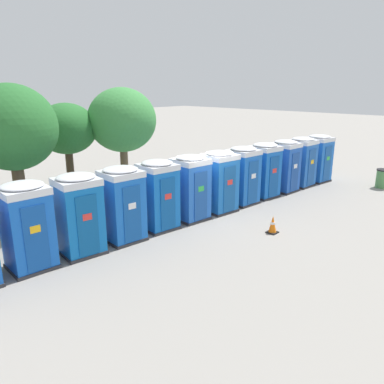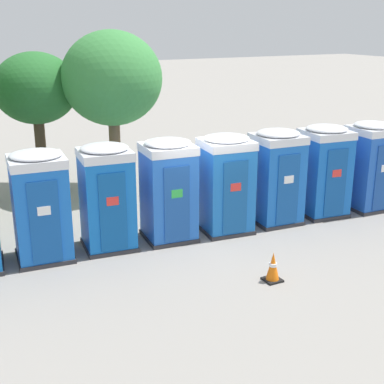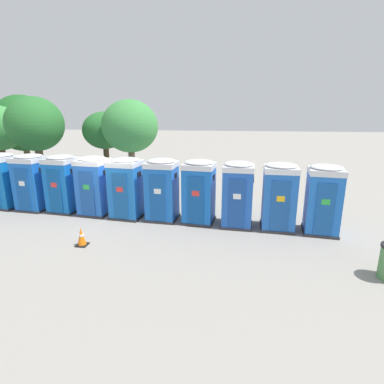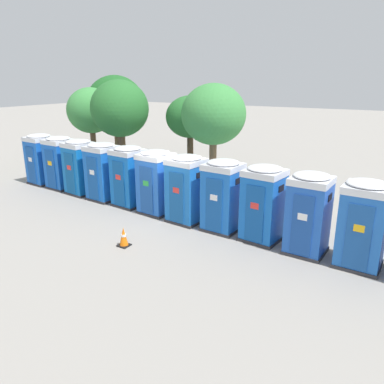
% 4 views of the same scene
% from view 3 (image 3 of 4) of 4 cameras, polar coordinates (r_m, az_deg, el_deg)
% --- Properties ---
extents(ground_plane, '(120.00, 120.00, 0.00)m').
position_cam_3_polar(ground_plane, '(13.55, -14.68, -4.10)').
color(ground_plane, gray).
extents(portapotty_2, '(1.37, 1.34, 2.54)m').
position_cam_3_polar(portapotty_2, '(16.24, -32.30, 1.88)').
color(portapotty_2, '#2D2D33').
rests_on(portapotty_2, ground).
extents(portapotty_3, '(1.32, 1.29, 2.54)m').
position_cam_3_polar(portapotty_3, '(15.21, -28.19, 1.69)').
color(portapotty_3, '#2D2D33').
rests_on(portapotty_3, ground).
extents(portapotty_4, '(1.30, 1.31, 2.54)m').
position_cam_3_polar(portapotty_4, '(14.32, -23.37, 1.51)').
color(portapotty_4, '#2D2D33').
rests_on(portapotty_4, ground).
extents(portapotty_5, '(1.31, 1.30, 2.54)m').
position_cam_3_polar(portapotty_5, '(13.46, -18.17, 1.20)').
color(portapotty_5, '#2D2D33').
rests_on(portapotty_5, ground).
extents(portapotty_6, '(1.36, 1.33, 2.54)m').
position_cam_3_polar(portapotty_6, '(12.70, -12.37, 0.81)').
color(portapotty_6, '#2D2D33').
rests_on(portapotty_6, ground).
extents(portapotty_7, '(1.29, 1.28, 2.54)m').
position_cam_3_polar(portapotty_7, '(12.20, -5.72, 0.51)').
color(portapotty_7, '#2D2D33').
rests_on(portapotty_7, ground).
extents(portapotty_8, '(1.33, 1.32, 2.54)m').
position_cam_3_polar(portapotty_8, '(11.84, 1.34, 0.13)').
color(portapotty_8, '#2D2D33').
rests_on(portapotty_8, ground).
extents(portapotty_9, '(1.23, 1.26, 2.54)m').
position_cam_3_polar(portapotty_9, '(11.58, 8.70, -0.39)').
color(portapotty_9, '#2D2D33').
rests_on(portapotty_9, ground).
extents(portapotty_10, '(1.29, 1.25, 2.54)m').
position_cam_3_polar(portapotty_10, '(11.61, 16.24, -0.78)').
color(portapotty_10, '#2D2D33').
rests_on(portapotty_10, ground).
extents(portapotty_11, '(1.32, 1.33, 2.54)m').
position_cam_3_polar(portapotty_11, '(11.77, 23.68, -1.26)').
color(portapotty_11, '#2D2D33').
rests_on(portapotty_11, ground).
extents(street_tree_0, '(3.06, 3.06, 4.99)m').
position_cam_3_polar(street_tree_0, '(17.14, -11.71, 12.08)').
color(street_tree_0, brown).
rests_on(street_tree_0, ground).
extents(street_tree_1, '(3.02, 3.02, 5.15)m').
position_cam_3_polar(street_tree_1, '(18.82, -27.68, 11.28)').
color(street_tree_1, brown).
rests_on(street_tree_1, ground).
extents(street_tree_2, '(3.67, 3.67, 5.40)m').
position_cam_3_polar(street_tree_2, '(23.02, -29.53, 11.27)').
color(street_tree_2, brown).
rests_on(street_tree_2, ground).
extents(street_tree_3, '(2.58, 2.58, 4.35)m').
position_cam_3_polar(street_tree_3, '(19.08, -16.30, 11.08)').
color(street_tree_3, '#4C3826').
rests_on(street_tree_3, ground).
extents(traffic_cone, '(0.36, 0.36, 0.64)m').
position_cam_3_polar(traffic_cone, '(10.70, -20.32, -8.00)').
color(traffic_cone, black).
rests_on(traffic_cone, ground).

